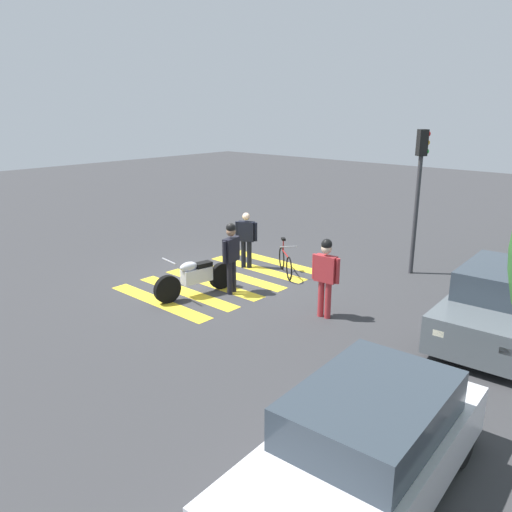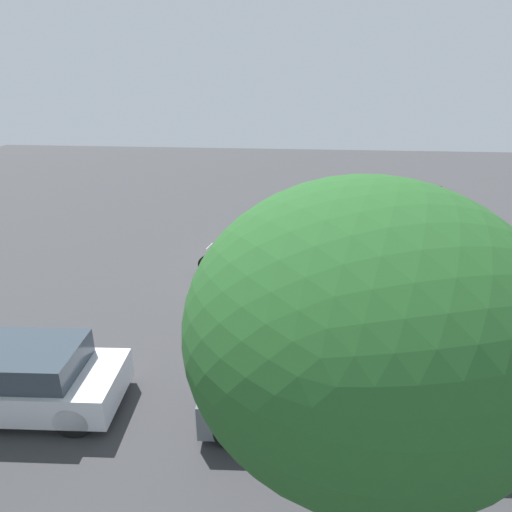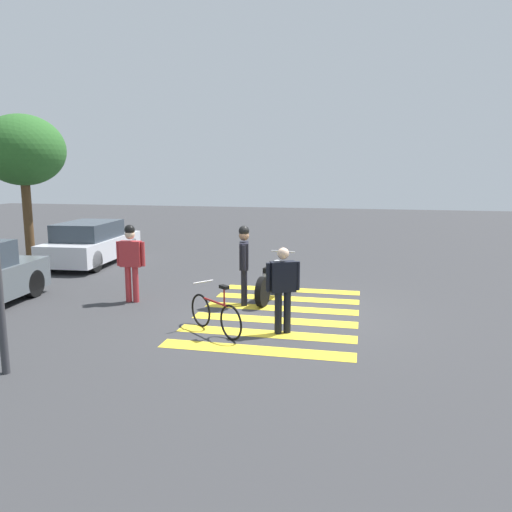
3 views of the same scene
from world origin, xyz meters
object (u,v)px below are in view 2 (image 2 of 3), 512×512
object	(u,v)px
officer_by_motorcycle	(249,254)
traffic_light_pole	(427,240)
police_motorcycle	(230,264)
car_grey_coupe	(306,388)
leaning_bicycle	(313,278)
car_white_van	(20,378)
officer_on_foot	(305,247)
pedestrian_bystander	(249,292)

from	to	relation	value
officer_by_motorcycle	traffic_light_pole	size ratio (longest dim) A/B	0.46
police_motorcycle	officer_by_motorcycle	xyz separation A→B (m)	(-0.72, 0.57, 0.61)
car_grey_coupe	traffic_light_pole	bearing A→B (deg)	-131.08
leaning_bicycle	car_white_van	distance (m)	8.60
officer_on_foot	car_white_van	world-z (taller)	officer_on_foot
leaning_bicycle	officer_by_motorcycle	size ratio (longest dim) A/B	0.72
car_grey_coupe	leaning_bicycle	bearing A→B (deg)	-92.81
police_motorcycle	pedestrian_bystander	distance (m)	3.43
pedestrian_bystander	car_grey_coupe	distance (m)	3.62
traffic_light_pole	officer_by_motorcycle	bearing A→B (deg)	-30.07
car_grey_coupe	car_white_van	xyz separation A→B (m)	(5.77, 0.23, -0.04)
car_white_van	traffic_light_pole	distance (m)	9.49
police_motorcycle	car_grey_coupe	bearing A→B (deg)	111.34
leaning_bicycle	officer_by_motorcycle	distance (m)	2.22
traffic_light_pole	pedestrian_bystander	bearing A→B (deg)	-0.45
officer_on_foot	officer_by_motorcycle	world-z (taller)	officer_by_motorcycle
leaning_bicycle	pedestrian_bystander	world-z (taller)	pedestrian_bystander
police_motorcycle	car_white_van	world-z (taller)	car_white_van
leaning_bicycle	officer_by_motorcycle	xyz separation A→B (m)	(2.10, -0.06, 0.71)
police_motorcycle	traffic_light_pole	world-z (taller)	traffic_light_pole
car_grey_coupe	traffic_light_pole	xyz separation A→B (m)	(-2.83, -3.24, 2.01)
officer_by_motorcycle	car_grey_coupe	bearing A→B (deg)	107.02
officer_by_motorcycle	car_grey_coupe	distance (m)	6.21
officer_on_foot	traffic_light_pole	world-z (taller)	traffic_light_pole
police_motorcycle	leaning_bicycle	world-z (taller)	police_motorcycle
officer_by_motorcycle	police_motorcycle	bearing A→B (deg)	-38.14
officer_on_foot	traffic_light_pole	bearing A→B (deg)	125.96
police_motorcycle	leaning_bicycle	xyz separation A→B (m)	(-2.82, 0.63, -0.10)
car_white_van	traffic_light_pole	world-z (taller)	traffic_light_pole
officer_on_foot	officer_by_motorcycle	size ratio (longest dim) A/B	0.90
car_white_van	leaning_bicycle	bearing A→B (deg)	-134.79
police_motorcycle	officer_on_foot	size ratio (longest dim) A/B	1.38
officer_on_foot	car_white_van	xyz separation A→B (m)	(5.78, 7.36, -0.27)
traffic_light_pole	police_motorcycle	bearing A→B (deg)	-31.25
police_motorcycle	leaning_bicycle	distance (m)	2.90
pedestrian_bystander	car_white_van	size ratio (longest dim) A/B	0.43
police_motorcycle	officer_on_foot	xyz separation A→B (m)	(-2.55, -0.63, 0.47)
car_white_van	car_grey_coupe	bearing A→B (deg)	-177.67
pedestrian_bystander	traffic_light_pole	bearing A→B (deg)	179.55
officer_on_foot	pedestrian_bystander	distance (m)	4.14
leaning_bicycle	car_white_van	xyz separation A→B (m)	(6.05, 6.10, 0.30)
leaning_bicycle	pedestrian_bystander	size ratio (longest dim) A/B	0.73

